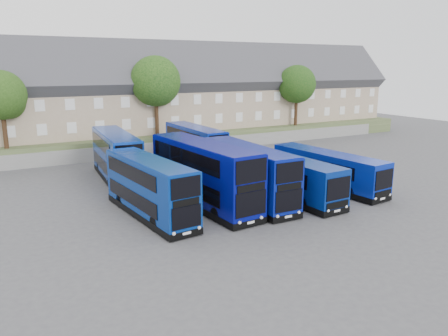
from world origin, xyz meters
TOP-DOWN VIEW (x-y plane):
  - ground at (0.00, 0.00)m, footprint 120.00×120.00m
  - retaining_wall at (0.00, 24.00)m, footprint 70.00×0.40m
  - earth_bank at (0.00, 34.00)m, footprint 80.00×20.00m
  - terrace_row at (6.00, 30.00)m, footprint 66.00×10.40m
  - dd_front_left at (-6.51, 4.23)m, footprint 3.21×10.08m
  - dd_front_mid at (-2.23, 4.77)m, footprint 3.52×11.73m
  - dd_front_right at (1.06, 3.99)m, footprint 2.64×10.56m
  - dd_rear_left at (-5.81, 14.86)m, footprint 3.23×10.82m
  - dd_rear_right at (2.84, 16.90)m, footprint 2.39×10.08m
  - coach_east_a at (4.33, 3.84)m, footprint 2.87×11.63m
  - coach_east_b at (8.94, 4.00)m, footprint 3.35×11.14m
  - tree_west at (-13.85, 25.10)m, footprint 4.80×4.80m
  - tree_mid at (2.15, 25.60)m, footprint 5.76×5.76m
  - tree_east at (22.15, 25.10)m, footprint 5.12×5.12m
  - tree_far at (28.15, 32.10)m, footprint 5.44×5.44m

SIDE VIEW (x-z plane):
  - ground at x=0.00m, z-range 0.00..0.00m
  - retaining_wall at x=0.00m, z-range 0.00..1.50m
  - earth_bank at x=0.00m, z-range 0.00..2.00m
  - coach_east_b at x=8.94m, z-range -0.03..2.97m
  - coach_east_a at x=4.33m, z-range -0.03..3.12m
  - dd_front_left at x=-6.51m, z-range -0.04..3.90m
  - dd_rear_right at x=2.84m, z-range -0.04..3.95m
  - dd_front_right at x=1.06m, z-range -0.04..4.14m
  - dd_rear_left at x=-5.81m, z-range -0.04..4.20m
  - dd_front_mid at x=-2.23m, z-range -0.04..4.56m
  - terrace_row at x=6.00m, z-range 1.00..12.20m
  - tree_west at x=-13.85m, z-range 3.23..10.88m
  - tree_east at x=22.15m, z-range 3.31..11.47m
  - tree_far at x=28.15m, z-range 3.39..12.06m
  - tree_mid at x=2.15m, z-range 3.48..12.66m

